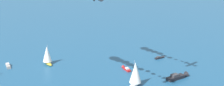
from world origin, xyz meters
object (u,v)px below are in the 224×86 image
object	(u,v)px
sailboat_outer_ring_a	(47,55)
motorboat_outer_ring_d	(126,69)
motorboat_outer_ring_b	(178,77)
sailboat_mid_cluster	(135,74)
motorboat_ahead	(160,58)
motorboat_outer_ring_c	(8,66)

from	to	relation	value
sailboat_outer_ring_a	motorboat_outer_ring_d	size ratio (longest dim) A/B	1.55
sailboat_outer_ring_a	motorboat_outer_ring_b	bearing A→B (deg)	154.98
sailboat_outer_ring_a	motorboat_outer_ring_d	world-z (taller)	sailboat_outer_ring_a
motorboat_outer_ring_b	motorboat_outer_ring_d	world-z (taller)	motorboat_outer_ring_b
sailboat_mid_cluster	motorboat_ahead	bearing A→B (deg)	-123.20
sailboat_mid_cluster	motorboat_outer_ring_d	xyz separation A→B (m)	(0.37, -17.78, -4.79)
motorboat_ahead	sailboat_outer_ring_a	distance (m)	56.56
motorboat_ahead	motorboat_outer_ring_c	bearing A→B (deg)	0.38
motorboat_outer_ring_b	motorboat_outer_ring_c	world-z (taller)	motorboat_outer_ring_b
sailboat_outer_ring_a	motorboat_outer_ring_d	distance (m)	38.85
sailboat_mid_cluster	motorboat_outer_ring_c	size ratio (longest dim) A/B	1.67
motorboat_ahead	sailboat_mid_cluster	xyz separation A→B (m)	(19.72, 30.13, 4.86)
sailboat_mid_cluster	motorboat_outer_ring_d	world-z (taller)	sailboat_mid_cluster
motorboat_ahead	motorboat_outer_ring_c	xyz separation A→B (m)	(74.85, 0.49, 0.11)
sailboat_outer_ring_a	motorboat_outer_ring_c	size ratio (longest dim) A/B	1.46
motorboat_outer_ring_c	sailboat_mid_cluster	bearing A→B (deg)	151.73
sailboat_outer_ring_a	sailboat_mid_cluster	bearing A→B (deg)	139.82
motorboat_ahead	motorboat_outer_ring_c	world-z (taller)	motorboat_outer_ring_c
motorboat_ahead	sailboat_mid_cluster	bearing A→B (deg)	56.80
sailboat_mid_cluster	sailboat_outer_ring_a	xyz separation A→B (m)	(36.68, -30.97, -0.66)
motorboat_ahead	motorboat_outer_ring_d	size ratio (longest dim) A/B	0.84
motorboat_ahead	sailboat_outer_ring_a	bearing A→B (deg)	-0.85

